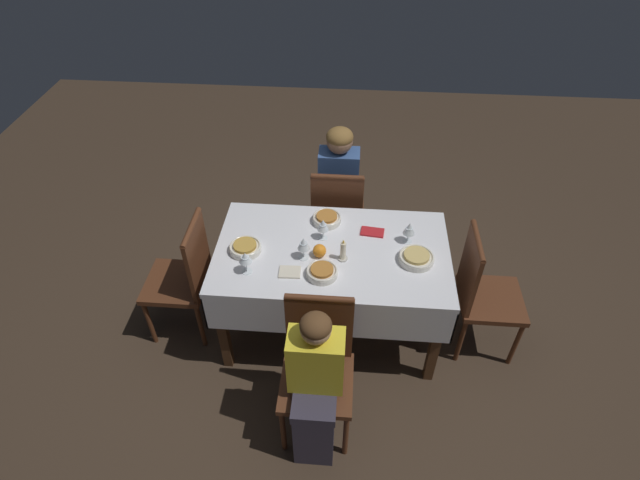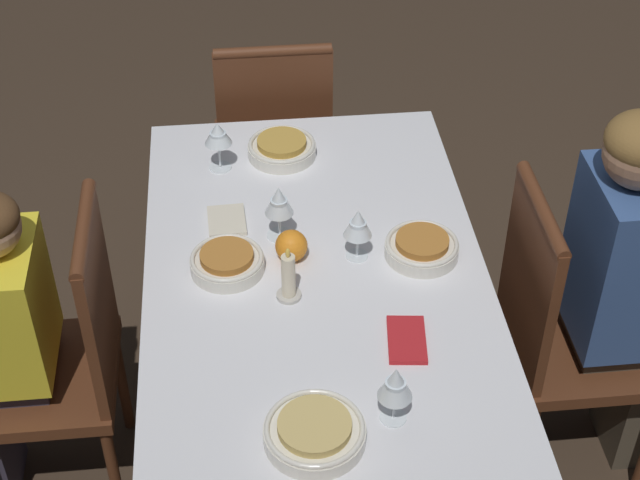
% 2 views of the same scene
% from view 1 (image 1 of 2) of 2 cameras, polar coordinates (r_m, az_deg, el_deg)
% --- Properties ---
extents(ground_plane, '(8.00, 8.00, 0.00)m').
position_cam_1_polar(ground_plane, '(3.75, 1.22, -9.83)').
color(ground_plane, '#3D2D21').
extents(dining_table, '(1.50, 0.88, 0.77)m').
position_cam_1_polar(dining_table, '(3.25, 1.38, -2.46)').
color(dining_table, silver).
rests_on(dining_table, ground_plane).
extents(chair_south, '(0.41, 0.42, 0.96)m').
position_cam_1_polar(chair_south, '(3.86, 1.96, 3.00)').
color(chair_south, '#562D19').
rests_on(chair_south, ground_plane).
extents(chair_north, '(0.41, 0.42, 0.96)m').
position_cam_1_polar(chair_north, '(2.93, -0.26, -13.88)').
color(chair_north, '#562D19').
rests_on(chair_north, ground_plane).
extents(chair_west, '(0.42, 0.41, 0.96)m').
position_cam_1_polar(chair_west, '(3.44, 18.04, -5.45)').
color(chair_west, '#562D19').
rests_on(chair_west, ground_plane).
extents(chair_east, '(0.42, 0.41, 0.96)m').
position_cam_1_polar(chair_east, '(3.49, -15.16, -3.82)').
color(chair_east, '#562D19').
rests_on(chair_east, ground_plane).
extents(person_adult_denim, '(0.30, 0.34, 1.20)m').
position_cam_1_polar(person_adult_denim, '(3.89, 2.14, 6.27)').
color(person_adult_denim, '#4C4233').
rests_on(person_adult_denim, ground_plane).
extents(person_child_yellow, '(0.30, 0.33, 1.05)m').
position_cam_1_polar(person_child_yellow, '(2.79, -0.55, -16.08)').
color(person_child_yellow, '#383342').
rests_on(person_child_yellow, ground_plane).
extents(bowl_south, '(0.19, 0.19, 0.06)m').
position_cam_1_polar(bowl_south, '(3.38, 0.77, 2.48)').
color(bowl_south, silver).
rests_on(bowl_south, dining_table).
extents(wine_glass_south, '(0.07, 0.07, 0.15)m').
position_cam_1_polar(wine_glass_south, '(3.20, 0.36, 1.69)').
color(wine_glass_south, white).
rests_on(wine_glass_south, dining_table).
extents(bowl_north, '(0.19, 0.19, 0.06)m').
position_cam_1_polar(bowl_north, '(3.00, 0.23, -3.65)').
color(bowl_north, silver).
rests_on(bowl_north, dining_table).
extents(wine_glass_north, '(0.08, 0.08, 0.16)m').
position_cam_1_polar(wine_glass_north, '(3.05, -1.89, -0.48)').
color(wine_glass_north, white).
rests_on(wine_glass_north, dining_table).
extents(bowl_west, '(0.22, 0.22, 0.06)m').
position_cam_1_polar(bowl_west, '(3.15, 10.95, -1.98)').
color(bowl_west, silver).
rests_on(bowl_west, dining_table).
extents(wine_glass_west, '(0.08, 0.08, 0.16)m').
position_cam_1_polar(wine_glass_west, '(3.22, 10.17, 1.27)').
color(wine_glass_west, white).
rests_on(wine_glass_west, dining_table).
extents(bowl_east, '(0.20, 0.20, 0.06)m').
position_cam_1_polar(bowl_east, '(3.19, -8.55, -0.84)').
color(bowl_east, silver).
rests_on(bowl_east, dining_table).
extents(wine_glass_east, '(0.08, 0.08, 0.15)m').
position_cam_1_polar(wine_glass_east, '(2.99, -8.54, -2.05)').
color(wine_glass_east, white).
rests_on(wine_glass_east, dining_table).
extents(candle_centerpiece, '(0.06, 0.06, 0.16)m').
position_cam_1_polar(candle_centerpiece, '(3.08, 2.65, -1.39)').
color(candle_centerpiece, beige).
rests_on(candle_centerpiece, dining_table).
extents(orange_fruit, '(0.08, 0.08, 0.08)m').
position_cam_1_polar(orange_fruit, '(3.11, -0.06, -1.23)').
color(orange_fruit, orange).
rests_on(orange_fruit, dining_table).
extents(napkin_red_folded, '(0.16, 0.11, 0.01)m').
position_cam_1_polar(napkin_red_folded, '(3.32, 6.00, 0.91)').
color(napkin_red_folded, red).
rests_on(napkin_red_folded, dining_table).
extents(napkin_spare_side, '(0.13, 0.11, 0.01)m').
position_cam_1_polar(napkin_spare_side, '(3.03, -3.48, -3.67)').
color(napkin_spare_side, beige).
rests_on(napkin_spare_side, dining_table).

